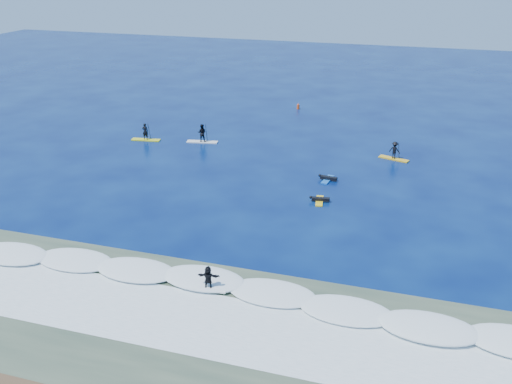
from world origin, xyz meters
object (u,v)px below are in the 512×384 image
(prone_paddler_far, at_px, (328,179))
(marker_buoy, at_px, (298,106))
(prone_paddler_near, at_px, (320,200))
(sup_paddler_center, at_px, (202,135))
(wave_surfer, at_px, (208,279))
(sup_paddler_left, at_px, (145,134))
(sup_paddler_right, at_px, (394,151))

(prone_paddler_far, xyz_separation_m, marker_buoy, (-7.37, 20.85, 0.19))
(prone_paddler_near, bearing_deg, marker_buoy, 8.38)
(sup_paddler_center, distance_m, wave_surfer, 25.96)
(sup_paddler_left, distance_m, sup_paddler_center, 5.53)
(sup_paddler_center, bearing_deg, sup_paddler_left, -179.37)
(prone_paddler_far, height_order, marker_buoy, marker_buoy)
(sup_paddler_left, distance_m, prone_paddler_near, 21.08)
(sup_paddler_right, height_order, prone_paddler_near, sup_paddler_right)
(sup_paddler_left, xyz_separation_m, prone_paddler_near, (18.87, -9.39, -0.47))
(sup_paddler_center, relative_size, sup_paddler_right, 1.11)
(sup_paddler_right, bearing_deg, wave_surfer, -89.66)
(sup_paddler_center, height_order, prone_paddler_far, sup_paddler_center)
(prone_paddler_near, bearing_deg, sup_paddler_left, 55.17)
(sup_paddler_right, bearing_deg, prone_paddler_far, -107.14)
(sup_paddler_center, xyz_separation_m, wave_surfer, (10.14, -23.90, 0.03))
(sup_paddler_left, bearing_deg, prone_paddler_near, -34.15)
(sup_paddler_left, distance_m, marker_buoy, 19.41)
(prone_paddler_far, bearing_deg, sup_paddler_center, 72.44)
(sup_paddler_left, relative_size, wave_surfer, 1.42)
(sup_paddler_left, height_order, prone_paddler_far, sup_paddler_left)
(sup_paddler_left, xyz_separation_m, prone_paddler_far, (18.65, -5.07, -0.47))
(wave_surfer, bearing_deg, sup_paddler_right, 64.32)
(sup_paddler_left, xyz_separation_m, marker_buoy, (11.29, 15.78, -0.28))
(sup_paddler_right, relative_size, prone_paddler_far, 1.36)
(sup_paddler_left, distance_m, sup_paddler_right, 23.32)
(wave_surfer, bearing_deg, prone_paddler_near, 68.07)
(sup_paddler_left, bearing_deg, wave_surfer, -63.49)
(marker_buoy, bearing_deg, wave_surfer, -83.69)
(sup_paddler_center, xyz_separation_m, marker_buoy, (5.86, 14.78, -0.45))
(wave_surfer, relative_size, marker_buoy, 2.68)
(wave_surfer, height_order, marker_buoy, wave_surfer)
(sup_paddler_right, distance_m, prone_paddler_near, 11.78)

